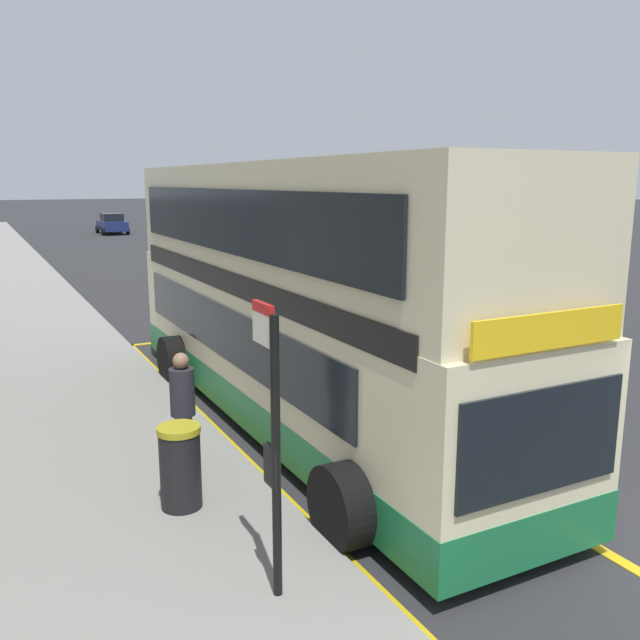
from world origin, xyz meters
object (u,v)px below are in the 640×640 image
object	(u,v)px
bus_stop_sign	(273,431)
double_decker_bus	(297,304)
litter_bin	(180,467)
parked_car_black_kerbside	(240,263)
pedestrian_waiting_near_sign	(183,408)
parked_car_navy_distant	(112,224)

from	to	relation	value
bus_stop_sign	double_decker_bus	bearing A→B (deg)	61.96
litter_bin	parked_car_black_kerbside	bearing A→B (deg)	67.05
bus_stop_sign	pedestrian_waiting_near_sign	world-z (taller)	bus_stop_sign
double_decker_bus	parked_car_black_kerbside	world-z (taller)	double_decker_bus
pedestrian_waiting_near_sign	litter_bin	xyz separation A→B (m)	(-0.34, -1.00, -0.40)
parked_car_black_kerbside	litter_bin	size ratio (longest dim) A/B	3.98
parked_car_black_kerbside	parked_car_navy_distant	distance (m)	29.08
bus_stop_sign	litter_bin	xyz separation A→B (m)	(-0.33, 2.13, -1.14)
bus_stop_sign	litter_bin	distance (m)	2.44
pedestrian_waiting_near_sign	litter_bin	distance (m)	1.13
bus_stop_sign	parked_car_navy_distant	world-z (taller)	bus_stop_sign
parked_car_navy_distant	pedestrian_waiting_near_sign	xyz separation A→B (m)	(-7.68, -46.51, 0.27)
parked_car_navy_distant	double_decker_bus	bearing A→B (deg)	83.25
parked_car_black_kerbside	double_decker_bus	bearing A→B (deg)	-108.07
pedestrian_waiting_near_sign	parked_car_navy_distant	bearing A→B (deg)	80.62
parked_car_navy_distant	litter_bin	xyz separation A→B (m)	(-8.02, -47.50, -0.13)
litter_bin	parked_car_navy_distant	bearing A→B (deg)	80.42
parked_car_navy_distant	litter_bin	world-z (taller)	parked_car_navy_distant
double_decker_bus	litter_bin	world-z (taller)	double_decker_bus
bus_stop_sign	pedestrian_waiting_near_sign	xyz separation A→B (m)	(0.01, 3.13, -0.74)
pedestrian_waiting_near_sign	litter_bin	size ratio (longest dim) A/B	1.62
double_decker_bus	pedestrian_waiting_near_sign	world-z (taller)	double_decker_bus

